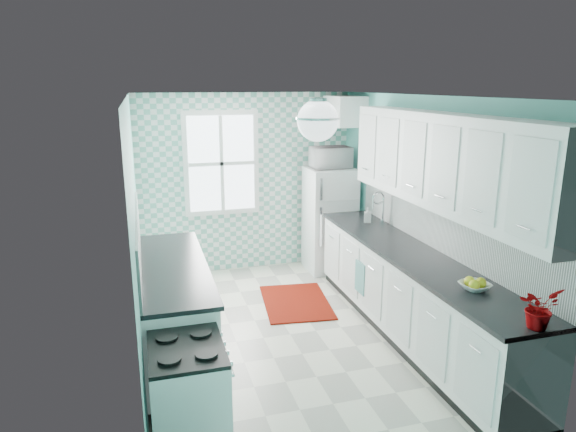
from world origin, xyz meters
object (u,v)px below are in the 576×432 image
object	(u,v)px
ceiling_light	(318,120)
microwave	(331,157)
stove	(189,396)
potted_plant	(539,308)
sink	(368,226)
fruit_bowl	(475,286)
fridge	(329,219)

from	to	relation	value
ceiling_light	microwave	world-z (taller)	ceiling_light
ceiling_light	stove	size ratio (longest dim) A/B	0.44
potted_plant	microwave	distance (m)	3.94
stove	sink	size ratio (longest dim) A/B	1.46
ceiling_light	fruit_bowl	bearing A→B (deg)	-26.73
stove	potted_plant	world-z (taller)	potted_plant
fruit_bowl	microwave	world-z (taller)	microwave
stove	microwave	distance (m)	4.18
fridge	potted_plant	size ratio (longest dim) A/B	4.88
fridge	fruit_bowl	world-z (taller)	fridge
sink	potted_plant	size ratio (longest dim) A/B	1.82
fridge	fruit_bowl	bearing A→B (deg)	-88.25
ceiling_light	sink	distance (m)	2.38
fruit_bowl	microwave	bearing A→B (deg)	91.62
stove	sink	bearing A→B (deg)	45.48
sink	potted_plant	bearing A→B (deg)	-89.52
ceiling_light	sink	world-z (taller)	ceiling_light
sink	fruit_bowl	world-z (taller)	sink
ceiling_light	stove	bearing A→B (deg)	-150.28
fruit_bowl	potted_plant	distance (m)	0.72
microwave	fridge	bearing A→B (deg)	54.63
ceiling_light	microwave	bearing A→B (deg)	66.78
fruit_bowl	potted_plant	world-z (taller)	potted_plant
fruit_bowl	microwave	distance (m)	3.26
ceiling_light	stove	world-z (taller)	ceiling_light
ceiling_light	sink	xyz separation A→B (m)	(1.20, 1.51, -1.39)
stove	fridge	bearing A→B (deg)	57.83
stove	potted_plant	distance (m)	2.57
ceiling_light	microwave	distance (m)	2.90
stove	sink	distance (m)	3.29
ceiling_light	fridge	world-z (taller)	ceiling_light
sink	microwave	world-z (taller)	microwave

